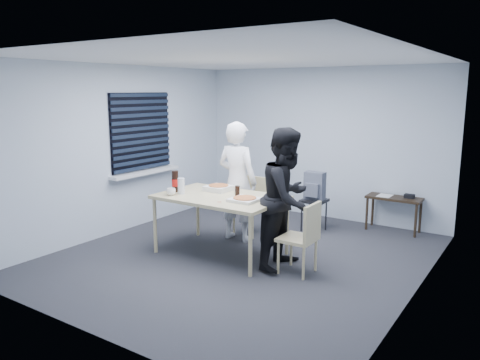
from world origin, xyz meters
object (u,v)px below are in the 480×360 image
Objects in this scene: stool at (314,206)px; mug_a at (171,192)px; chair_far at (252,201)px; soda_bottle at (175,182)px; backpack at (314,186)px; person_black at (287,198)px; chair_right at (304,233)px; dining_table at (221,200)px; person_white at (237,181)px; side_table at (394,202)px; mug_b at (237,189)px.

stool is 2.39m from mug_a.
chair_far is 2.95× the size of soda_bottle.
backpack is 3.58× the size of mug_a.
person_black is 1.60m from mug_a.
dining_table is at bearing 178.30° from chair_right.
person_white is at bearing 67.27° from mug_a.
person_black is at bearing 15.22° from mug_a.
backpack is 1.46× the size of soda_bottle.
backpack is (-1.06, -0.69, 0.25)m from side_table.
person_white is 1.29m from backpack.
stool is (0.76, 0.65, -0.11)m from chair_far.
mug_a is at bearing -129.93° from side_table.
soda_bottle reaches higher than mug_b.
mug_a is (-1.20, -2.02, 0.46)m from stool.
person_white reaches higher than backpack.
side_table reaches higher than stool.
chair_far is at bearing 105.40° from mug_b.
dining_table is 2.90m from side_table.
person_white is 14.39× the size of mug_a.
backpack is at bearing -146.84° from side_table.
backpack reaches higher than stool.
chair_right reaches higher than side_table.
backpack is (0.76, 0.63, 0.22)m from chair_far.
chair_right reaches higher than dining_table.
side_table is at bearing 32.42° from backpack.
person_black is at bearing 158.86° from chair_right.
mug_a is 0.91m from mug_b.
chair_right is 0.50× the size of person_black.
person_white is 0.95m from soda_bottle.
person_black is 2.42m from side_table.
chair_right is at bearing -37.14° from chair_far.
person_black is (1.13, -0.57, 0.00)m from person_white.
soda_bottle reaches higher than dining_table.
stool is at bearing 89.26° from backpack.
side_table is at bearing -17.32° from person_black.
mug_b is at bearing -112.07° from stool.
backpack is (-0.65, 1.70, 0.22)m from chair_right.
side_table is (0.71, 2.27, -0.41)m from person_black.
chair_right is 1.73× the size of stool.
chair_right is at bearing -69.17° from stool.
person_white is (-1.43, 0.69, 0.37)m from chair_right.
stool is at bearing 59.32° from mug_a.
dining_table is at bearing -110.28° from stool.
soda_bottle reaches higher than side_table.
side_table is 6.81× the size of mug_a.
soda_bottle is at bearing -125.39° from stool.
person_white reaches higher than dining_table.
backpack reaches higher than mug_a.
mug_b is (-1.21, 0.34, 0.35)m from chair_right.
soda_bottle is (-0.67, -0.15, 0.20)m from dining_table.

